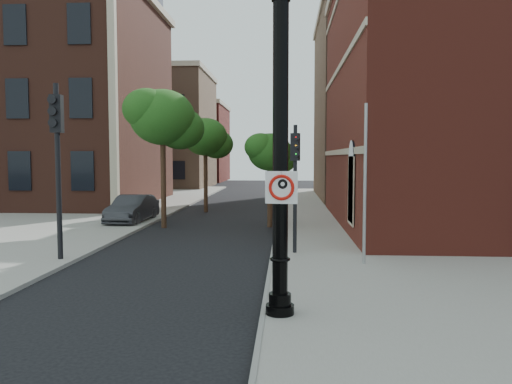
# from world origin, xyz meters

# --- Properties ---
(ground) EXTENTS (120.00, 120.00, 0.00)m
(ground) POSITION_xyz_m (0.00, 0.00, 0.00)
(ground) COLOR black
(ground) RESTS_ON ground
(sidewalk_right) EXTENTS (8.00, 60.00, 0.12)m
(sidewalk_right) POSITION_xyz_m (6.00, 10.00, 0.06)
(sidewalk_right) COLOR gray
(sidewalk_right) RESTS_ON ground
(sidewalk_left) EXTENTS (10.00, 50.00, 0.12)m
(sidewalk_left) POSITION_xyz_m (-9.00, 18.00, 0.06)
(sidewalk_left) COLOR gray
(sidewalk_left) RESTS_ON ground
(curb_edge) EXTENTS (0.10, 60.00, 0.14)m
(curb_edge) POSITION_xyz_m (2.05, 10.00, 0.07)
(curb_edge) COLOR gray
(curb_edge) RESTS_ON ground
(victorian_building) EXTENTS (18.60, 14.60, 17.95)m
(victorian_building) POSITION_xyz_m (-16.00, 23.97, 8.74)
(victorian_building) COLOR #562B20
(victorian_building) RESTS_ON ground
(bg_building_tan_a) EXTENTS (12.00, 12.00, 12.00)m
(bg_building_tan_a) POSITION_xyz_m (-12.00, 44.00, 6.00)
(bg_building_tan_a) COLOR #856148
(bg_building_tan_a) RESTS_ON ground
(bg_building_red) EXTENTS (12.00, 12.00, 10.00)m
(bg_building_red) POSITION_xyz_m (-12.00, 58.00, 5.00)
(bg_building_red) COLOR #5E1A16
(bg_building_red) RESTS_ON ground
(bg_building_tan_b) EXTENTS (22.00, 14.00, 14.00)m
(bg_building_tan_b) POSITION_xyz_m (16.00, 30.00, 7.00)
(bg_building_tan_b) COLOR #856148
(bg_building_tan_b) RESTS_ON ground
(lamppost) EXTENTS (0.57, 0.57, 6.79)m
(lamppost) POSITION_xyz_m (2.39, -0.17, 3.14)
(lamppost) COLOR black
(lamppost) RESTS_ON ground
(no_parking_sign) EXTENTS (0.63, 0.13, 0.63)m
(no_parking_sign) POSITION_xyz_m (2.42, -0.35, 2.68)
(no_parking_sign) COLOR white
(no_parking_sign) RESTS_ON ground
(parked_car) EXTENTS (1.64, 4.27, 1.39)m
(parked_car) POSITION_xyz_m (-5.12, 14.13, 0.69)
(parked_car) COLOR #2A2A2F
(parked_car) RESTS_ON ground
(traffic_signal_left) EXTENTS (0.38, 0.46, 5.49)m
(traffic_signal_left) POSITION_xyz_m (-4.48, 4.82, 3.70)
(traffic_signal_left) COLOR black
(traffic_signal_left) RESTS_ON ground
(traffic_signal_right) EXTENTS (0.33, 0.38, 4.31)m
(traffic_signal_right) POSITION_xyz_m (2.79, 6.33, 2.91)
(traffic_signal_right) COLOR black
(traffic_signal_right) RESTS_ON ground
(utility_pole) EXTENTS (0.10, 0.10, 4.83)m
(utility_pole) POSITION_xyz_m (4.80, 4.72, 2.41)
(utility_pole) COLOR #999999
(utility_pole) RESTS_ON ground
(street_tree_a) EXTENTS (3.52, 3.18, 6.34)m
(street_tree_a) POSITION_xyz_m (-3.11, 12.61, 5.01)
(street_tree_a) COLOR #362415
(street_tree_a) RESTS_ON ground
(street_tree_b) EXTENTS (3.09, 2.79, 5.57)m
(street_tree_b) POSITION_xyz_m (-2.26, 19.31, 4.39)
(street_tree_b) COLOR #362415
(street_tree_b) RESTS_ON ground
(street_tree_c) EXTENTS (2.43, 2.19, 4.37)m
(street_tree_c) POSITION_xyz_m (1.75, 13.19, 3.44)
(street_tree_c) COLOR #362415
(street_tree_c) RESTS_ON ground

